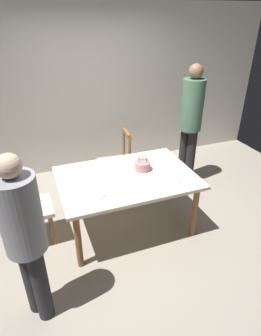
{
  "coord_description": "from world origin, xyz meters",
  "views": [
    {
      "loc": [
        -0.96,
        -2.68,
        2.42
      ],
      "look_at": [
        0.05,
        0.0,
        0.84
      ],
      "focal_mm": 30.12,
      "sensor_mm": 36.0,
      "label": 1
    }
  ],
  "objects_px": {
    "dining_table": "(127,182)",
    "plate_far_side": "(114,167)",
    "person_guest": "(191,119)",
    "plate_near_guest": "(173,178)",
    "person_celebrant": "(25,235)",
    "birthday_cake": "(142,167)",
    "chair_spindle_back": "(116,163)",
    "chair_upholstered": "(23,205)",
    "plate_near_celebrant": "(95,194)"
  },
  "relations": [
    {
      "from": "birthday_cake",
      "to": "plate_near_guest",
      "type": "bearing_deg",
      "value": -50.23
    },
    {
      "from": "plate_near_celebrant",
      "to": "chair_upholstered",
      "type": "distance_m",
      "value": 0.87
    },
    {
      "from": "person_celebrant",
      "to": "chair_upholstered",
      "type": "bearing_deg",
      "value": 92.53
    },
    {
      "from": "dining_table",
      "to": "person_celebrant",
      "type": "bearing_deg",
      "value": -143.34
    },
    {
      "from": "dining_table",
      "to": "chair_upholstered",
      "type": "distance_m",
      "value": 1.2
    },
    {
      "from": "dining_table",
      "to": "person_celebrant",
      "type": "height_order",
      "value": "person_celebrant"
    },
    {
      "from": "birthday_cake",
      "to": "person_guest",
      "type": "height_order",
      "value": "person_guest"
    },
    {
      "from": "plate_near_celebrant",
      "to": "chair_upholstered",
      "type": "relative_size",
      "value": 0.23
    },
    {
      "from": "birthday_cake",
      "to": "plate_near_guest",
      "type": "height_order",
      "value": "birthday_cake"
    },
    {
      "from": "chair_upholstered",
      "to": "person_guest",
      "type": "height_order",
      "value": "person_guest"
    },
    {
      "from": "person_celebrant",
      "to": "plate_near_celebrant",
      "type": "bearing_deg",
      "value": 40.69
    },
    {
      "from": "dining_table",
      "to": "chair_upholstered",
      "type": "bearing_deg",
      "value": 172.98
    },
    {
      "from": "person_guest",
      "to": "chair_upholstered",
      "type": "bearing_deg",
      "value": -166.65
    },
    {
      "from": "chair_spindle_back",
      "to": "chair_upholstered",
      "type": "height_order",
      "value": "same"
    },
    {
      "from": "birthday_cake",
      "to": "chair_upholstered",
      "type": "distance_m",
      "value": 1.44
    },
    {
      "from": "plate_far_side",
      "to": "birthday_cake",
      "type": "bearing_deg",
      "value": -31.4
    },
    {
      "from": "plate_near_guest",
      "to": "chair_spindle_back",
      "type": "height_order",
      "value": "chair_spindle_back"
    },
    {
      "from": "plate_far_side",
      "to": "plate_near_guest",
      "type": "distance_m",
      "value": 0.74
    },
    {
      "from": "chair_upholstered",
      "to": "person_guest",
      "type": "distance_m",
      "value": 2.58
    },
    {
      "from": "person_guest",
      "to": "dining_table",
      "type": "bearing_deg",
      "value": -150.2
    },
    {
      "from": "birthday_cake",
      "to": "plate_near_celebrant",
      "type": "bearing_deg",
      "value": -155.48
    },
    {
      "from": "birthday_cake",
      "to": "plate_near_celebrant",
      "type": "xyz_separation_m",
      "value": [
        -0.66,
        -0.3,
        -0.05
      ]
    },
    {
      "from": "dining_table",
      "to": "plate_far_side",
      "type": "relative_size",
      "value": 7.24
    },
    {
      "from": "plate_far_side",
      "to": "person_guest",
      "type": "relative_size",
      "value": 0.12
    },
    {
      "from": "dining_table",
      "to": "plate_far_side",
      "type": "xyz_separation_m",
      "value": [
        -0.08,
        0.24,
        0.09
      ]
    },
    {
      "from": "chair_spindle_back",
      "to": "person_celebrant",
      "type": "relative_size",
      "value": 0.59
    },
    {
      "from": "birthday_cake",
      "to": "chair_spindle_back",
      "type": "bearing_deg",
      "value": 96.33
    },
    {
      "from": "plate_far_side",
      "to": "person_celebrant",
      "type": "bearing_deg",
      "value": -134.14
    },
    {
      "from": "chair_upholstered",
      "to": "person_celebrant",
      "type": "distance_m",
      "value": 1.07
    },
    {
      "from": "birthday_cake",
      "to": "plate_far_side",
      "type": "height_order",
      "value": "birthday_cake"
    },
    {
      "from": "plate_near_celebrant",
      "to": "person_guest",
      "type": "bearing_deg",
      "value": 29.65
    },
    {
      "from": "plate_near_guest",
      "to": "chair_upholstered",
      "type": "relative_size",
      "value": 0.23
    },
    {
      "from": "person_celebrant",
      "to": "chair_spindle_back",
      "type": "bearing_deg",
      "value": 53.22
    },
    {
      "from": "plate_near_guest",
      "to": "person_celebrant",
      "type": "xyz_separation_m",
      "value": [
        -1.62,
        -0.61,
        0.17
      ]
    },
    {
      "from": "plate_far_side",
      "to": "chair_upholstered",
      "type": "height_order",
      "value": "chair_upholstered"
    },
    {
      "from": "dining_table",
      "to": "plate_near_guest",
      "type": "distance_m",
      "value": 0.54
    },
    {
      "from": "person_guest",
      "to": "plate_near_celebrant",
      "type": "bearing_deg",
      "value": -150.35
    },
    {
      "from": "chair_upholstered",
      "to": "person_celebrant",
      "type": "height_order",
      "value": "person_celebrant"
    },
    {
      "from": "chair_spindle_back",
      "to": "plate_far_side",
      "type": "bearing_deg",
      "value": -109.37
    },
    {
      "from": "birthday_cake",
      "to": "chair_spindle_back",
      "type": "distance_m",
      "value": 0.87
    },
    {
      "from": "chair_spindle_back",
      "to": "plate_near_celebrant",
      "type": "bearing_deg",
      "value": -117.48
    },
    {
      "from": "plate_near_celebrant",
      "to": "birthday_cake",
      "type": "bearing_deg",
      "value": 24.52
    },
    {
      "from": "chair_upholstered",
      "to": "chair_spindle_back",
      "type": "bearing_deg",
      "value": 28.38
    },
    {
      "from": "plate_near_celebrant",
      "to": "person_guest",
      "type": "xyz_separation_m",
      "value": [
        1.71,
        0.97,
        0.31
      ]
    },
    {
      "from": "chair_spindle_back",
      "to": "chair_upholstered",
      "type": "bearing_deg",
      "value": -151.62
    },
    {
      "from": "plate_near_celebrant",
      "to": "chair_upholstered",
      "type": "bearing_deg",
      "value": 152.41
    },
    {
      "from": "plate_far_side",
      "to": "person_guest",
      "type": "bearing_deg",
      "value": 19.71
    },
    {
      "from": "plate_near_guest",
      "to": "person_celebrant",
      "type": "height_order",
      "value": "person_celebrant"
    },
    {
      "from": "person_celebrant",
      "to": "dining_table",
      "type": "bearing_deg",
      "value": 36.66
    },
    {
      "from": "birthday_cake",
      "to": "person_celebrant",
      "type": "distance_m",
      "value": 1.65
    }
  ]
}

